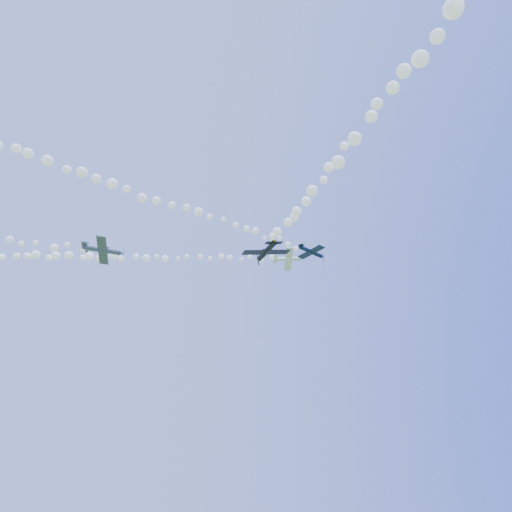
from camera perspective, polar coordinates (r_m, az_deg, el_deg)
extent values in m
cylinder|color=white|center=(91.95, 4.22, -0.40)|extent=(5.89, 0.86, 1.11)
cone|color=white|center=(92.41, 6.17, -0.35)|extent=(0.72, 0.79, 0.82)
cone|color=#BD1537|center=(92.49, 6.44, -0.34)|extent=(0.31, 0.28, 0.29)
cube|color=black|center=(92.47, 6.37, -0.34)|extent=(0.08, 0.55, 1.84)
cube|color=white|center=(91.91, 4.38, -0.45)|extent=(3.07, 7.21, 1.77)
cube|color=white|center=(91.69, 2.58, -0.42)|extent=(1.39, 2.61, 0.67)
cube|color=#BD1537|center=(92.04, 2.51, -0.18)|extent=(0.92, 0.55, 1.21)
sphere|color=black|center=(92.31, 4.71, -0.22)|extent=(0.84, 0.98, 0.87)
cylinder|color=#0B1632|center=(88.70, 7.21, 0.63)|extent=(6.13, 1.75, 1.41)
cone|color=#0B1632|center=(90.37, 8.84, -0.11)|extent=(0.88, 0.92, 0.88)
cone|color=silver|center=(90.61, 9.06, -0.21)|extent=(0.36, 0.33, 0.31)
cube|color=black|center=(90.54, 9.01, -0.18)|extent=(0.33, 0.36, 1.90)
cube|color=#0B1632|center=(88.77, 7.33, 0.50)|extent=(3.49, 7.51, 1.35)
cube|color=#0B1632|center=(87.40, 5.81, 1.29)|extent=(1.54, 2.74, 0.53)
cube|color=silver|center=(87.63, 5.80, 1.62)|extent=(1.09, 0.50, 1.29)
sphere|color=black|center=(89.31, 7.66, 0.65)|extent=(0.98, 0.98, 0.88)
cylinder|color=#3D4359|center=(79.93, -19.94, 0.77)|extent=(6.42, 1.35, 1.31)
cone|color=#3D4359|center=(79.29, -17.55, 0.38)|extent=(0.85, 0.90, 0.90)
cone|color=navy|center=(79.22, -17.22, 0.32)|extent=(0.36, 0.32, 0.32)
cube|color=black|center=(79.24, -17.31, 0.34)|extent=(0.21, 0.40, 2.00)
cube|color=#3D4359|center=(79.80, -19.78, 0.67)|extent=(1.95, 7.83, 1.25)
cube|color=#3D4359|center=(80.60, -21.89, 1.12)|extent=(1.03, 2.78, 0.49)
cube|color=navy|center=(80.96, -21.84, 1.44)|extent=(1.09, 0.31, 1.33)
sphere|color=black|center=(79.99, -19.25, 0.89)|extent=(0.85, 0.89, 0.90)
cylinder|color=black|center=(71.55, 1.43, 0.69)|extent=(3.08, 6.76, 1.59)
cone|color=black|center=(74.62, 0.37, -0.45)|extent=(1.12, 1.12, 0.99)
cone|color=gold|center=(75.04, 0.23, -0.60)|extent=(0.41, 0.45, 0.35)
cube|color=black|center=(74.93, 0.27, -0.56)|extent=(0.60, 0.32, 2.12)
cube|color=black|center=(71.73, 1.37, 0.50)|extent=(8.32, 2.40, 2.12)
cube|color=black|center=(69.06, 2.38, 1.76)|extent=(2.97, 1.21, 0.81)
cube|color=gold|center=(69.23, 2.31, 2.26)|extent=(0.49, 1.22, 1.44)
sphere|color=black|center=(72.50, 1.09, 0.69)|extent=(1.04, 0.97, 1.04)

